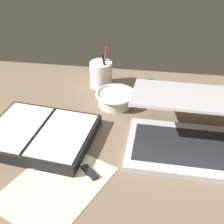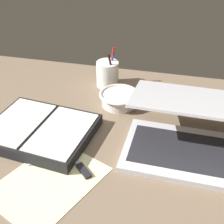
{
  "view_description": "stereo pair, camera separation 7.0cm",
  "coord_description": "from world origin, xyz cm",
  "px_view_note": "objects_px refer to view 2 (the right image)",
  "views": [
    {
      "loc": [
        12.1,
        -74.6,
        64.54
      ],
      "look_at": [
        0.12,
        5.68,
        9.0
      ],
      "focal_mm": 50.0,
      "sensor_mm": 36.0,
      "label": 1
    },
    {
      "loc": [
        18.99,
        -73.26,
        64.54
      ],
      "look_at": [
        0.12,
        5.68,
        9.0
      ],
      "focal_mm": 50.0,
      "sensor_mm": 36.0,
      "label": 2
    }
  ],
  "objects_px": {
    "laptop": "(183,134)",
    "bowl": "(119,98)",
    "scissors": "(19,147)",
    "pen_cup": "(108,74)",
    "planner": "(40,131)"
  },
  "relations": [
    {
      "from": "laptop",
      "to": "pen_cup",
      "type": "bearing_deg",
      "value": 135.22
    },
    {
      "from": "bowl",
      "to": "pen_cup",
      "type": "distance_m",
      "value": 0.15
    },
    {
      "from": "laptop",
      "to": "bowl",
      "type": "relative_size",
      "value": 2.33
    },
    {
      "from": "pen_cup",
      "to": "planner",
      "type": "bearing_deg",
      "value": -109.2
    },
    {
      "from": "bowl",
      "to": "pen_cup",
      "type": "relative_size",
      "value": 0.92
    },
    {
      "from": "pen_cup",
      "to": "scissors",
      "type": "xyz_separation_m",
      "value": [
        -0.17,
        -0.44,
        -0.05
      ]
    },
    {
      "from": "laptop",
      "to": "scissors",
      "type": "xyz_separation_m",
      "value": [
        -0.48,
        -0.12,
        -0.05
      ]
    },
    {
      "from": "bowl",
      "to": "planner",
      "type": "xyz_separation_m",
      "value": [
        -0.2,
        -0.24,
        -0.01
      ]
    },
    {
      "from": "planner",
      "to": "scissors",
      "type": "height_order",
      "value": "planner"
    },
    {
      "from": "planner",
      "to": "pen_cup",
      "type": "bearing_deg",
      "value": 77.56
    },
    {
      "from": "laptop",
      "to": "bowl",
      "type": "distance_m",
      "value": 0.3
    },
    {
      "from": "pen_cup",
      "to": "bowl",
      "type": "bearing_deg",
      "value": -59.97
    },
    {
      "from": "bowl",
      "to": "laptop",
      "type": "bearing_deg",
      "value": -39.16
    },
    {
      "from": "bowl",
      "to": "scissors",
      "type": "relative_size",
      "value": 1.21
    },
    {
      "from": "bowl",
      "to": "pen_cup",
      "type": "height_order",
      "value": "pen_cup"
    }
  ]
}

